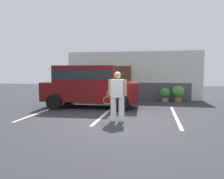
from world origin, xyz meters
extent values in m
plane|color=#2D2D33|center=(0.00, 0.00, 0.00)|extent=(40.00, 40.00, 0.00)
cube|color=silver|center=(-3.48, 1.50, 0.00)|extent=(0.12, 4.40, 0.01)
cube|color=silver|center=(-0.63, 1.50, 0.00)|extent=(0.12, 4.40, 0.01)
cube|color=silver|center=(2.23, 1.50, 0.00)|extent=(0.12, 4.40, 0.01)
cube|color=silver|center=(0.00, 6.55, 1.51)|extent=(8.52, 0.30, 3.02)
cube|color=#4C4C51|center=(0.00, 6.35, 0.53)|extent=(7.16, 0.10, 1.06)
cube|color=brown|center=(-0.53, 6.33, 1.05)|extent=(0.90, 0.06, 2.10)
cube|color=#590C0C|center=(-1.68, 2.98, 0.80)|extent=(4.69, 2.12, 0.90)
cube|color=#590C0C|center=(-1.93, 2.97, 1.65)|extent=(2.98, 1.90, 0.80)
cube|color=black|center=(-1.93, 2.97, 1.63)|extent=(2.92, 1.91, 0.44)
cylinder|color=black|center=(-0.18, 4.00, 0.36)|extent=(0.73, 0.29, 0.72)
cylinder|color=black|center=(-0.09, 2.11, 0.36)|extent=(0.73, 0.29, 0.72)
cylinder|color=black|center=(-3.27, 3.86, 0.36)|extent=(0.73, 0.29, 0.72)
cylinder|color=black|center=(-3.18, 1.96, 0.36)|extent=(0.73, 0.29, 0.72)
cylinder|color=white|center=(0.24, 0.19, 0.43)|extent=(0.20, 0.20, 0.86)
cylinder|color=white|center=(-0.05, 0.21, 0.43)|extent=(0.20, 0.20, 0.86)
cube|color=white|center=(0.09, 0.20, 1.18)|extent=(0.45, 0.30, 0.64)
sphere|color=tan|center=(0.09, 0.20, 1.66)|extent=(0.24, 0.24, 0.24)
cylinder|color=tan|center=(0.37, 0.19, 1.21)|extent=(0.11, 0.11, 0.59)
cylinder|color=tan|center=(-0.18, 0.21, 1.21)|extent=(0.11, 0.11, 0.59)
torus|color=olive|center=(-0.30, 0.27, 0.73)|extent=(0.37, 0.04, 0.37)
cylinder|color=olive|center=(-0.30, 0.27, 0.97)|extent=(0.03, 0.03, 0.20)
cylinder|color=gray|center=(2.01, 5.65, 0.12)|extent=(0.39, 0.39, 0.24)
sphere|color=#387F33|center=(2.01, 5.65, 0.50)|extent=(0.61, 0.61, 0.61)
cylinder|color=#9E5638|center=(2.75, 5.71, 0.14)|extent=(0.46, 0.46, 0.28)
sphere|color=#4C8C38|center=(2.75, 5.71, 0.59)|extent=(0.72, 0.72, 0.72)
camera|label=1|loc=(1.37, -7.40, 1.80)|focal=34.97mm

